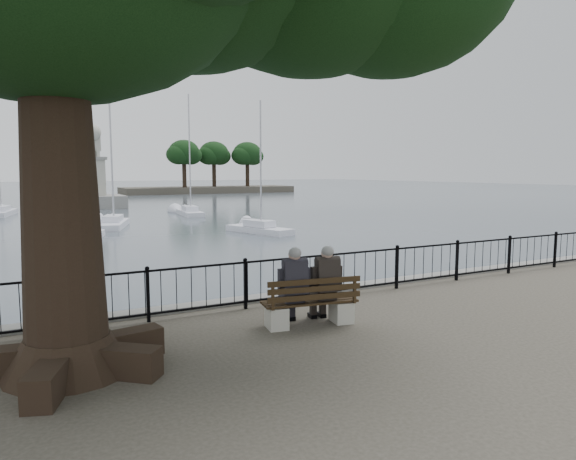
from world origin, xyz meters
TOP-DOWN VIEW (x-y plane):
  - harbor at (0.00, 3.00)m, footprint 260.00×260.00m
  - railing at (0.00, 2.50)m, footprint 22.06×0.06m
  - bench at (-0.39, 0.86)m, footprint 1.84×0.82m
  - person_left at (-0.69, 1.02)m, footprint 0.49×0.78m
  - person_right at (-0.06, 0.91)m, footprint 0.49×0.78m
  - lion_monument at (2.00, 49.93)m, footprint 5.86×5.86m
  - sailboat_b at (-1.96, 23.07)m, footprint 2.84×5.01m
  - sailboat_d at (8.21, 21.94)m, footprint 2.83×5.13m
  - sailboat_f at (0.64, 29.50)m, footprint 3.09×5.70m
  - sailboat_g at (8.20, 36.50)m, footprint 1.94×5.40m
  - sailboat_h at (-6.43, 43.89)m, footprint 2.61×6.00m
  - far_shore at (25.54, 79.46)m, footprint 30.00×8.60m

SIDE VIEW (x-z plane):
  - sailboat_d at x=8.21m, z-range -4.87..3.41m
  - sailboat_b at x=-1.96m, z-range -5.62..4.24m
  - sailboat_g at x=8.20m, z-range -5.96..4.60m
  - sailboat_f at x=0.64m, z-range -6.39..5.06m
  - sailboat_h at x=-6.43m, z-range -7.66..6.46m
  - harbor at x=0.00m, z-range -1.10..0.10m
  - bench at x=-0.39m, z-range -0.14..0.80m
  - railing at x=0.00m, z-range 0.06..1.06m
  - person_left at x=-0.69m, z-range -0.06..1.43m
  - person_right at x=-0.06m, z-range -0.06..1.43m
  - lion_monument at x=2.00m, z-range -3.17..5.51m
  - far_shore at x=25.54m, z-range -1.59..7.59m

